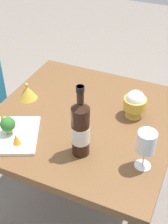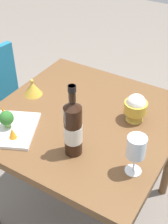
# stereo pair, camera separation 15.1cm
# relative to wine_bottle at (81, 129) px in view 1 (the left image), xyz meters

# --- Properties ---
(ground_plane) EXTENTS (8.00, 8.00, 0.00)m
(ground_plane) POSITION_rel_wine_bottle_xyz_m (0.09, -0.23, -0.87)
(ground_plane) COLOR gray
(dining_table) EXTENTS (0.88, 0.88, 0.74)m
(dining_table) POSITION_rel_wine_bottle_xyz_m (0.09, -0.23, -0.22)
(dining_table) COLOR brown
(dining_table) RESTS_ON ground_plane
(wine_bottle) EXTENTS (0.08, 0.08, 0.34)m
(wine_bottle) POSITION_rel_wine_bottle_xyz_m (0.00, 0.00, 0.00)
(wine_bottle) COLOR black
(wine_bottle) RESTS_ON dining_table
(wine_glass) EXTENTS (0.08, 0.08, 0.18)m
(wine_glass) POSITION_rel_wine_bottle_xyz_m (-0.26, -0.03, -0.00)
(wine_glass) COLOR white
(wine_glass) RESTS_ON dining_table
(rice_bowl) EXTENTS (0.11, 0.11, 0.14)m
(rice_bowl) POSITION_rel_wine_bottle_xyz_m (-0.13, -0.34, -0.06)
(rice_bowl) COLOR gold
(rice_bowl) RESTS_ON dining_table
(rice_bowl_lid) EXTENTS (0.10, 0.10, 0.09)m
(rice_bowl_lid) POSITION_rel_wine_bottle_xyz_m (0.42, -0.25, -0.09)
(rice_bowl_lid) COLOR gold
(rice_bowl_lid) RESTS_ON dining_table
(serving_plate) EXTENTS (0.33, 0.33, 0.02)m
(serving_plate) POSITION_rel_wine_bottle_xyz_m (0.33, 0.04, -0.12)
(serving_plate) COLOR white
(serving_plate) RESTS_ON dining_table
(broccoli_floret) EXTENTS (0.07, 0.07, 0.09)m
(broccoli_floret) POSITION_rel_wine_bottle_xyz_m (0.34, 0.03, -0.07)
(broccoli_floret) COLOR #729E4C
(broccoli_floret) RESTS_ON serving_plate
(carrot_garnish_left) EXTENTS (0.04, 0.04, 0.05)m
(carrot_garnish_left) POSITION_rel_wine_bottle_xyz_m (0.27, 0.08, -0.09)
(carrot_garnish_left) COLOR orange
(carrot_garnish_left) RESTS_ON serving_plate
(carrot_garnish_right) EXTENTS (0.03, 0.03, 0.06)m
(carrot_garnish_right) POSITION_rel_wine_bottle_xyz_m (0.40, -0.01, -0.09)
(carrot_garnish_right) COLOR orange
(carrot_garnish_right) RESTS_ON serving_plate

